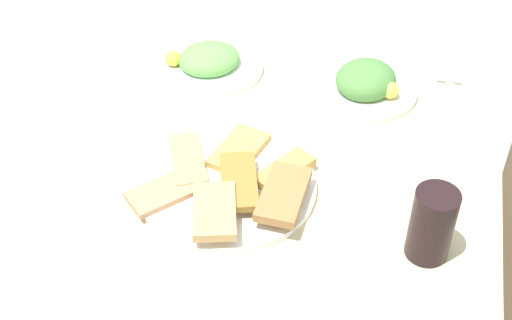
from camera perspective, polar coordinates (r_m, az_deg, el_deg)
The scene contains 8 objects.
dining_table at distance 1.32m, azimuth 1.39°, elevation -3.37°, with size 1.10×0.77×0.77m.
pide_platter at distance 1.20m, azimuth -2.10°, elevation -1.87°, with size 0.31×0.30×0.05m.
salad_plate_greens at distance 1.48m, azimuth -3.77°, elevation 7.68°, with size 0.22×0.22×0.05m.
salad_plate_rice at distance 1.43m, azimuth 8.62°, elevation 5.99°, with size 0.20×0.20×0.07m.
soda_can at distance 1.10m, azimuth 13.63°, elevation -4.93°, with size 0.07×0.07×0.12m, color black.
paper_napkin at distance 1.57m, azimuth 15.14°, elevation 7.65°, with size 0.15×0.15×0.00m, color white.
fork at distance 1.56m, azimuth 14.51°, elevation 7.88°, with size 0.18×0.02×0.01m, color silver.
spoon at distance 1.57m, azimuth 15.82°, elevation 7.66°, with size 0.18×0.01×0.01m, color silver.
Camera 1 is at (0.92, 0.19, 1.61)m, focal length 51.00 mm.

